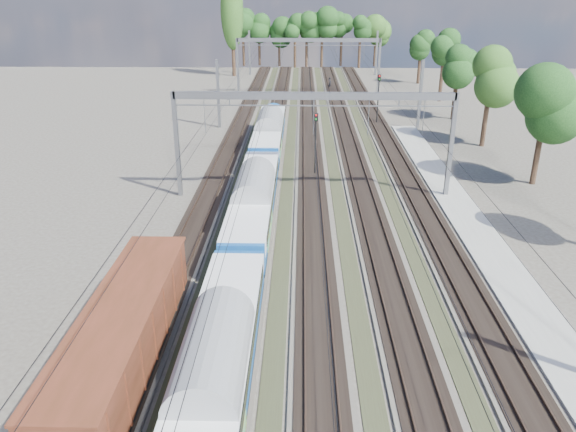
{
  "coord_description": "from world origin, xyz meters",
  "views": [
    {
      "loc": [
        -1.01,
        -15.74,
        17.16
      ],
      "look_at": [
        -1.84,
        18.75,
        2.8
      ],
      "focal_mm": 35.0,
      "sensor_mm": 36.0,
      "label": 1
    }
  ],
  "objects_px": {
    "worker": "(330,83)",
    "signal_far": "(378,93)",
    "freight_boxcar": "(124,337)",
    "emu_train": "(254,196)",
    "signal_near": "(316,136)"
  },
  "relations": [
    {
      "from": "freight_boxcar",
      "to": "worker",
      "type": "distance_m",
      "value": 79.6
    },
    {
      "from": "freight_boxcar",
      "to": "worker",
      "type": "xyz_separation_m",
      "value": [
        12.94,
        78.53,
        -1.35
      ]
    },
    {
      "from": "emu_train",
      "to": "signal_far",
      "type": "distance_m",
      "value": 36.68
    },
    {
      "from": "emu_train",
      "to": "worker",
      "type": "xyz_separation_m",
      "value": [
        8.44,
        60.8,
        -1.55
      ]
    },
    {
      "from": "freight_boxcar",
      "to": "signal_far",
      "type": "xyz_separation_m",
      "value": [
        17.89,
        51.84,
        1.73
      ]
    },
    {
      "from": "emu_train",
      "to": "worker",
      "type": "bearing_deg",
      "value": 82.1
    },
    {
      "from": "signal_far",
      "to": "emu_train",
      "type": "bearing_deg",
      "value": -94.05
    },
    {
      "from": "signal_near",
      "to": "worker",
      "type": "bearing_deg",
      "value": 70.36
    },
    {
      "from": "freight_boxcar",
      "to": "worker",
      "type": "height_order",
      "value": "freight_boxcar"
    },
    {
      "from": "freight_boxcar",
      "to": "emu_train",
      "type": "bearing_deg",
      "value": 75.75
    },
    {
      "from": "freight_boxcar",
      "to": "signal_near",
      "type": "distance_m",
      "value": 31.86
    },
    {
      "from": "signal_near",
      "to": "signal_far",
      "type": "bearing_deg",
      "value": 52.89
    },
    {
      "from": "emu_train",
      "to": "signal_far",
      "type": "height_order",
      "value": "signal_far"
    },
    {
      "from": "worker",
      "to": "signal_far",
      "type": "xyz_separation_m",
      "value": [
        4.94,
        -26.68,
        3.07
      ]
    },
    {
      "from": "worker",
      "to": "signal_near",
      "type": "xyz_separation_m",
      "value": [
        -3.6,
        -48.1,
        2.84
      ]
    }
  ]
}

